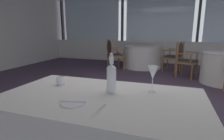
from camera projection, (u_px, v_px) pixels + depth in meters
ground_plane at (133, 105)px, 3.03m from camera, size 15.38×15.38×0.00m
window_wall_far at (157, 34)px, 6.90m from camera, size 9.14×0.14×2.83m
foreground_table at (101, 139)px, 1.44m from camera, size 1.55×0.88×0.75m
side_plate at (73, 103)px, 1.21m from camera, size 0.17×0.17×0.01m
butter_knife at (73, 102)px, 1.21m from camera, size 0.18×0.06×0.00m
dinner_fork at (99, 110)px, 1.10m from camera, size 0.03×0.19×0.00m
water_bottle at (111, 77)px, 1.41m from camera, size 0.08×0.08×0.32m
wine_glass at (153, 73)px, 1.41m from camera, size 0.08×0.08×0.21m
water_tumbler at (61, 81)px, 1.63m from camera, size 0.08×0.08×0.07m
background_table_0 at (143, 57)px, 6.13m from camera, size 1.35×1.35×0.75m
dining_chair_0_0 at (175, 54)px, 5.43m from camera, size 0.59×0.63×0.93m
dining_chair_0_1 at (142, 48)px, 7.15m from camera, size 0.59×0.54×0.96m
dining_chair_0_2 at (113, 52)px, 5.69m from camera, size 0.65×0.66×0.99m
background_table_1 at (224, 68)px, 4.20m from camera, size 1.02×1.02×0.75m
dining_chair_1_1 at (184, 57)px, 4.78m from camera, size 0.60×0.64×0.97m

